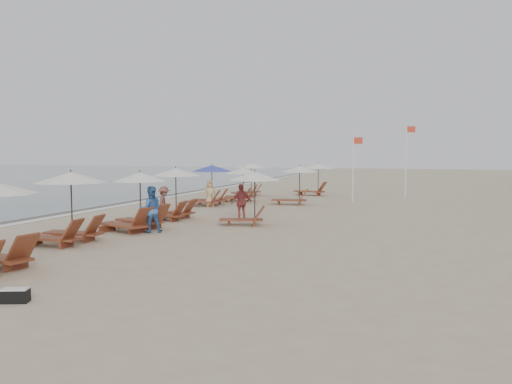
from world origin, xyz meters
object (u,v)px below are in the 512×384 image
(inland_station_0, at_px, (250,190))
(beachgoer_mid_b, at_px, (164,203))
(inland_station_2, at_px, (314,177))
(flag_pole_near, at_px, (354,164))
(lounger_station_4, at_px, (208,185))
(beachgoer_far_b, at_px, (210,193))
(lounger_station_2, at_px, (134,205))
(lounger_station_3, at_px, (172,194))
(lounger_station_6, at_px, (249,179))
(lounger_station_5, at_px, (240,183))
(duffel_bag, at_px, (15,295))
(inland_station_1, at_px, (295,181))
(beachgoer_far_a, at_px, (241,203))
(beachgoer_mid_a, at_px, (151,209))
(lounger_station_1, at_px, (66,209))

(inland_station_0, distance_m, beachgoer_mid_b, 4.27)
(inland_station_2, height_order, flag_pole_near, flag_pole_near)
(inland_station_0, bearing_deg, flag_pole_near, 77.77)
(lounger_station_4, relative_size, beachgoer_far_b, 1.83)
(lounger_station_2, bearing_deg, beachgoer_mid_b, 97.32)
(lounger_station_3, distance_m, lounger_station_6, 13.00)
(lounger_station_4, bearing_deg, lounger_station_5, 72.95)
(inland_station_0, xyz_separation_m, beachgoer_mid_b, (-4.20, 0.32, -0.70))
(lounger_station_6, relative_size, duffel_bag, 4.08)
(lounger_station_2, xyz_separation_m, lounger_station_3, (-0.14, 3.38, 0.19))
(inland_station_2, height_order, beachgoer_mid_b, inland_station_2)
(lounger_station_3, xyz_separation_m, inland_station_1, (3.62, 8.19, 0.18))
(lounger_station_5, relative_size, flag_pole_near, 0.64)
(beachgoer_mid_b, relative_size, flag_pole_near, 0.36)
(lounger_station_3, relative_size, beachgoer_mid_b, 1.71)
(inland_station_0, relative_size, inland_station_1, 0.94)
(lounger_station_6, height_order, flag_pole_near, flag_pole_near)
(lounger_station_6, relative_size, beachgoer_far_a, 1.46)
(inland_station_2, distance_m, beachgoer_far_b, 9.98)
(beachgoer_far_a, bearing_deg, lounger_station_4, -99.60)
(beachgoer_mid_a, bearing_deg, duffel_bag, 68.35)
(inland_station_2, bearing_deg, lounger_station_3, -102.66)
(beachgoer_mid_a, xyz_separation_m, beachgoer_mid_b, (-1.32, 3.43, -0.13))
(lounger_station_2, relative_size, lounger_station_6, 1.12)
(lounger_station_1, height_order, duffel_bag, lounger_station_1)
(lounger_station_1, distance_m, inland_station_0, 7.51)
(lounger_station_5, relative_size, lounger_station_6, 1.10)
(inland_station_0, xyz_separation_m, inland_station_2, (-0.62, 15.26, -0.14))
(beachgoer_mid_a, relative_size, flag_pole_near, 0.43)
(inland_station_2, distance_m, beachgoer_mid_a, 18.51)
(beachgoer_mid_b, bearing_deg, lounger_station_4, -10.39)
(lounger_station_1, xyz_separation_m, beachgoer_mid_a, (1.43, 3.04, -0.30))
(inland_station_1, bearing_deg, lounger_station_6, 133.48)
(lounger_station_4, bearing_deg, inland_station_2, 64.12)
(beachgoer_mid_a, xyz_separation_m, flag_pole_near, (5.47, 15.04, 1.42))
(lounger_station_6, height_order, beachgoer_far_b, lounger_station_6)
(lounger_station_6, relative_size, flag_pole_near, 0.58)
(inland_station_0, bearing_deg, inland_station_1, 92.07)
(lounger_station_1, xyz_separation_m, flag_pole_near, (6.90, 18.08, 1.12))
(beachgoer_mid_a, relative_size, beachgoer_far_a, 1.07)
(lounger_station_5, bearing_deg, lounger_station_3, -89.83)
(beachgoer_far_a, xyz_separation_m, beachgoer_far_b, (-3.75, 5.06, -0.08))
(lounger_station_4, height_order, flag_pole_near, flag_pole_near)
(lounger_station_1, relative_size, lounger_station_5, 1.03)
(lounger_station_1, bearing_deg, lounger_station_4, 92.34)
(duffel_bag, bearing_deg, lounger_station_4, 102.16)
(flag_pole_near, bearing_deg, inland_station_0, -102.23)
(inland_station_0, bearing_deg, beachgoer_mid_a, -132.85)
(lounger_station_3, height_order, beachgoer_mid_a, lounger_station_3)
(lounger_station_3, bearing_deg, beachgoer_far_b, 95.88)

